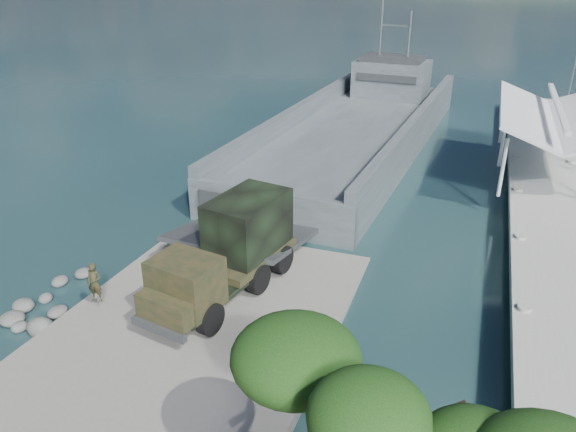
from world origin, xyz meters
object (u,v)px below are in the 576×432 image
object	(u,v)px
pier	(547,171)
sailboat_far	(565,110)
military_truck	(229,251)
soldier	(96,291)
landing_craft	(355,138)

from	to	relation	value
pier	sailboat_far	distance (m)	21.32
military_truck	sailboat_far	size ratio (longest dim) A/B	1.12
soldier	military_truck	bearing A→B (deg)	30.33
military_truck	sailboat_far	world-z (taller)	sailboat_far
landing_craft	military_truck	distance (m)	21.11
soldier	landing_craft	bearing A→B (deg)	74.70
military_truck	sailboat_far	xyz separation A→B (m)	(15.69, 37.04, -1.91)
pier	soldier	xyz separation A→B (m)	(-16.95, -18.93, -0.30)
sailboat_far	landing_craft	bearing A→B (deg)	-124.57
pier	sailboat_far	bearing A→B (deg)	81.97
pier	soldier	size ratio (longest dim) A/B	27.35
military_truck	soldier	distance (m)	5.27
landing_craft	military_truck	bearing A→B (deg)	-86.81
soldier	sailboat_far	xyz separation A→B (m)	(19.92, 40.01, -0.92)
pier	soldier	bearing A→B (deg)	-131.83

